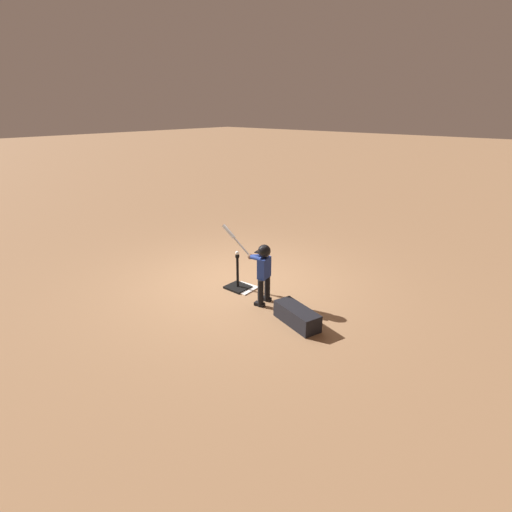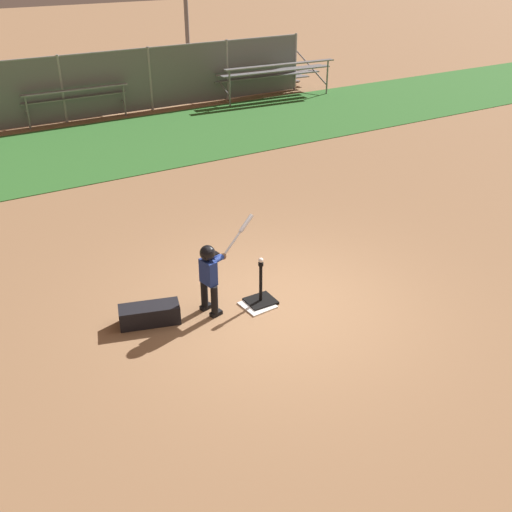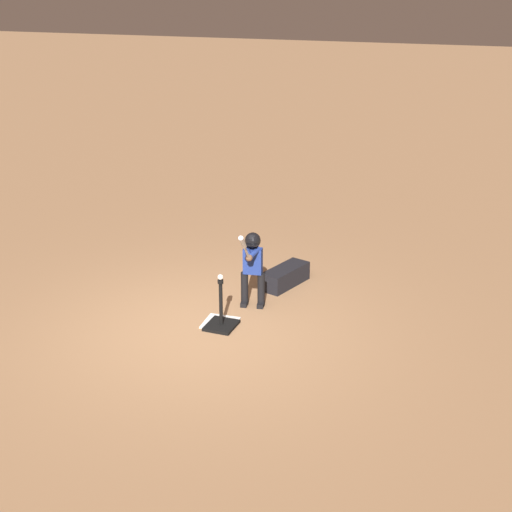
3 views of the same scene
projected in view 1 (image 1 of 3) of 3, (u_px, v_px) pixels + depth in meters
The scene contains 6 objects.
ground_plane at pixel (238, 282), 7.87m from camera, with size 90.00×90.00×0.00m, color #99704C.
home_plate at pixel (243, 288), 7.57m from camera, with size 0.44×0.44×0.02m, color white.
batting_tee at pixel (238, 284), 7.56m from camera, with size 0.42×0.38×0.68m.
batter_child at pixel (262, 266), 6.78m from camera, with size 0.94×0.36×1.33m.
baseball at pixel (237, 253), 7.34m from camera, with size 0.07×0.07×0.07m, color white.
equipment_bag at pixel (297, 316), 6.30m from camera, with size 0.84×0.32×0.28m, color black.
Camera 1 is at (-4.98, 5.19, 3.25)m, focal length 28.00 mm.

